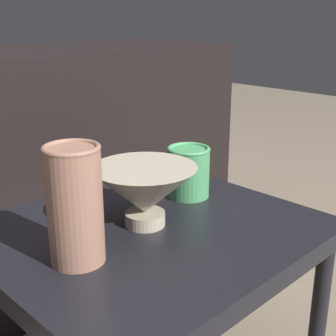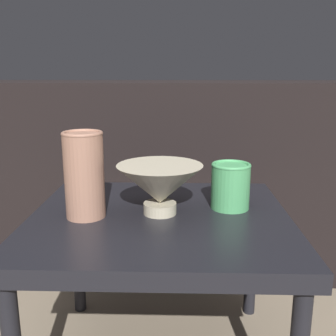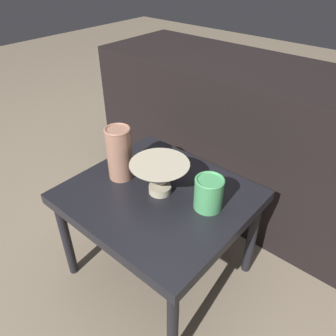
{
  "view_description": "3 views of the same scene",
  "coord_description": "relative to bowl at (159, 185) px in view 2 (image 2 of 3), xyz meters",
  "views": [
    {
      "loc": [
        -0.56,
        -0.62,
        0.82
      ],
      "look_at": [
        0.04,
        -0.02,
        0.54
      ],
      "focal_mm": 50.0,
      "sensor_mm": 36.0,
      "label": 1
    },
    {
      "loc": [
        0.05,
        -0.89,
        0.75
      ],
      "look_at": [
        0.02,
        -0.01,
        0.54
      ],
      "focal_mm": 42.0,
      "sensor_mm": 36.0,
      "label": 2
    },
    {
      "loc": [
        0.61,
        -0.66,
        1.16
      ],
      "look_at": [
        0.03,
        0.02,
        0.53
      ],
      "focal_mm": 35.0,
      "sensor_mm": 36.0,
      "label": 3
    }
  ],
  "objects": [
    {
      "name": "table",
      "position": [
        0.0,
        -0.01,
        -0.12
      ],
      "size": [
        0.62,
        0.56,
        0.42
      ],
      "color": "black",
      "rests_on": "ground_plane"
    },
    {
      "name": "couch_backdrop",
      "position": [
        0.0,
        0.63,
        -0.13
      ],
      "size": [
        1.52,
        0.5,
        0.72
      ],
      "color": "black",
      "rests_on": "ground_plane"
    },
    {
      "name": "bowl",
      "position": [
        0.0,
        0.0,
        0.0
      ],
      "size": [
        0.21,
        0.21,
        0.12
      ],
      "color": "#B2A88E",
      "rests_on": "table"
    },
    {
      "name": "vase_textured_left",
      "position": [
        -0.17,
        -0.02,
        0.03
      ],
      "size": [
        0.09,
        0.09,
        0.2
      ],
      "color": "#996B56",
      "rests_on": "table"
    },
    {
      "name": "vase_colorful_right",
      "position": [
        0.17,
        0.05,
        -0.01
      ],
      "size": [
        0.1,
        0.1,
        0.12
      ],
      "color": "#47995B",
      "rests_on": "table"
    }
  ]
}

